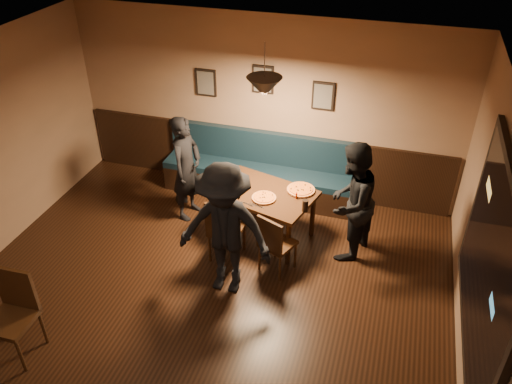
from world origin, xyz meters
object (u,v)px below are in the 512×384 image
at_px(dining_table, 263,214).
at_px(cafe_chair_far, 10,319).
at_px(diner_front, 225,231).
at_px(chair_near_left, 227,227).
at_px(booth_bench, 258,168).
at_px(soda_glass, 305,206).
at_px(tabasco_bottle, 296,195).
at_px(chair_near_right, 278,242).
at_px(diner_left, 186,168).
at_px(diner_right, 351,202).

relative_size(dining_table, cafe_chair_far, 1.31).
bearing_deg(diner_front, chair_near_left, 108.11).
xyz_separation_m(booth_bench, chair_near_left, (0.04, -1.56, -0.02)).
height_order(soda_glass, tabasco_bottle, soda_glass).
xyz_separation_m(dining_table, diner_front, (-0.14, -1.16, 0.53)).
relative_size(chair_near_right, diner_front, 0.50).
distance_m(diner_left, diner_right, 2.41).
height_order(chair_near_right, diner_front, diner_front).
bearing_deg(dining_table, diner_front, -82.04).
bearing_deg(cafe_chair_far, diner_front, -139.79).
height_order(tabasco_bottle, cafe_chair_far, cafe_chair_far).
height_order(dining_table, soda_glass, soda_glass).
height_order(diner_right, tabasco_bottle, diner_right).
height_order(chair_near_left, soda_glass, chair_near_left).
distance_m(diner_right, soda_glass, 0.59).
relative_size(booth_bench, cafe_chair_far, 2.89).
bearing_deg(diner_front, cafe_chair_far, -138.46).
distance_m(booth_bench, dining_table, 1.05).
bearing_deg(dining_table, cafe_chair_far, -110.14).
relative_size(dining_table, diner_left, 0.84).
bearing_deg(dining_table, diner_right, 12.09).
bearing_deg(diner_front, booth_bench, 95.77).
bearing_deg(chair_near_left, chair_near_right, -3.81).
relative_size(soda_glass, cafe_chair_far, 0.16).
distance_m(chair_near_right, soda_glass, 0.59).
distance_m(diner_right, cafe_chair_far, 4.19).
relative_size(booth_bench, diner_right, 1.79).
bearing_deg(diner_right, diner_left, -77.19).
relative_size(chair_near_left, diner_front, 0.54).
relative_size(chair_near_right, diner_left, 0.55).
distance_m(chair_near_left, diner_front, 0.73).
relative_size(dining_table, diner_front, 0.76).
bearing_deg(cafe_chair_far, chair_near_right, -139.27).
bearing_deg(cafe_chair_far, soda_glass, -137.64).
xyz_separation_m(dining_table, tabasco_bottle, (0.47, -0.03, 0.42)).
relative_size(dining_table, soda_glass, 8.09).
bearing_deg(diner_left, chair_near_left, -123.55).
xyz_separation_m(chair_near_right, diner_front, (-0.53, -0.51, 0.45)).
relative_size(booth_bench, chair_near_left, 3.14).
xyz_separation_m(dining_table, chair_near_right, (0.38, -0.65, 0.08)).
relative_size(booth_bench, soda_glass, 17.86).
bearing_deg(cafe_chair_far, booth_bench, -114.65).
bearing_deg(diner_front, diner_left, 128.33).
distance_m(diner_left, cafe_chair_far, 3.07).
height_order(booth_bench, diner_right, diner_right).
distance_m(chair_near_right, diner_right, 1.08).
bearing_deg(soda_glass, chair_near_right, -124.44).
height_order(diner_right, cafe_chair_far, diner_right).
bearing_deg(cafe_chair_far, diner_left, -106.07).
bearing_deg(dining_table, booth_bench, 125.98).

